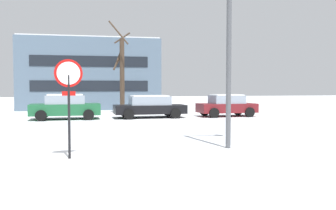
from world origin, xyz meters
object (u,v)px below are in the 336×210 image
Objects in this scene: parked_car_green at (65,107)px; parked_car_black at (150,106)px; street_lamp at (237,31)px; parked_car_maroon at (227,105)px; stop_sign at (69,89)px.

parked_car_green reaches higher than parked_car_black.
street_lamp is 13.54m from parked_car_green.
street_lamp is at bearing -61.94° from parked_car_green.
street_lamp reaches higher than parked_car_maroon.
street_lamp is at bearing 7.92° from stop_sign.
parked_car_maroon is (10.36, 0.03, -0.03)m from parked_car_green.
stop_sign is 15.54m from parked_car_maroon.
parked_car_black is at bearing 71.76° from stop_sign.
street_lamp reaches higher than stop_sign.
parked_car_green is 5.18m from parked_car_black.
parked_car_maroon is at bearing 53.15° from stop_sign.
parked_car_maroon is (4.15, 11.68, -3.01)m from street_lamp.
stop_sign is at bearing -85.05° from parked_car_green.
street_lamp reaches higher than parked_car_green.
stop_sign is at bearing -108.24° from parked_car_black.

